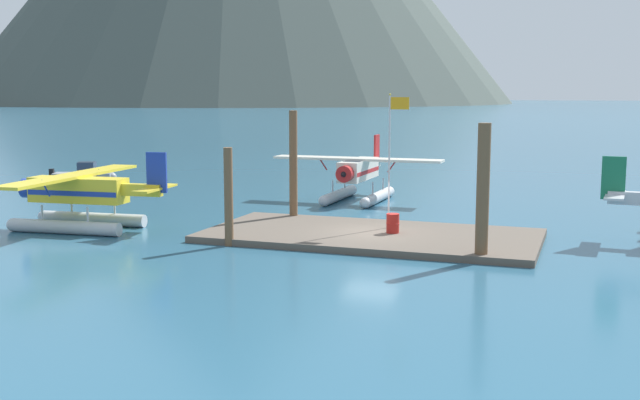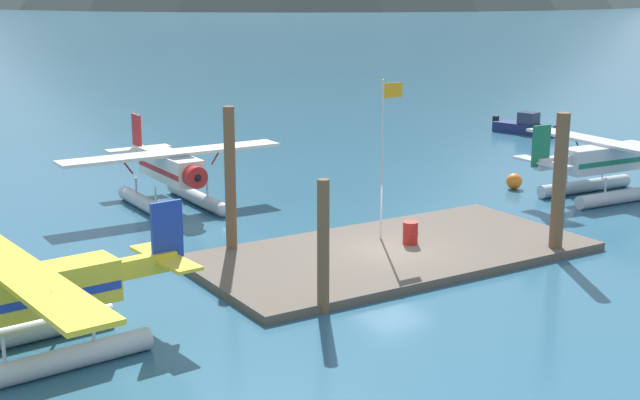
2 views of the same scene
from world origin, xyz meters
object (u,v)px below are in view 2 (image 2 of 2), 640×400
at_px(flagpole, 385,141).
at_px(seaplane_yellow_port_aft, 30,305).
at_px(seaplane_silver_stbd_fwd, 606,165).
at_px(boat_navy_open_east, 526,127).
at_px(fuel_drum, 410,233).
at_px(mooring_buoy, 514,181).
at_px(seaplane_cream_bow_left, 171,174).

bearing_deg(flagpole, seaplane_yellow_port_aft, -165.30).
xyz_separation_m(seaplane_silver_stbd_fwd, boat_navy_open_east, (10.61, 15.92, -1.09)).
relative_size(fuel_drum, mooring_buoy, 1.11).
height_order(flagpole, seaplane_yellow_port_aft, flagpole).
distance_m(flagpole, mooring_buoy, 12.96).
bearing_deg(seaplane_cream_bow_left, flagpole, -65.28).
distance_m(seaplane_cream_bow_left, seaplane_yellow_port_aft, 17.11).
bearing_deg(seaplane_silver_stbd_fwd, seaplane_yellow_port_aft, -170.44).
bearing_deg(flagpole, seaplane_silver_stbd_fwd, 3.99).
relative_size(mooring_buoy, seaplane_yellow_port_aft, 0.08).
relative_size(seaplane_cream_bow_left, boat_navy_open_east, 2.18).
height_order(seaplane_silver_stbd_fwd, seaplane_cream_bow_left, same).
height_order(seaplane_silver_stbd_fwd, seaplane_yellow_port_aft, same).
bearing_deg(fuel_drum, seaplane_silver_stbd_fwd, 9.22).
bearing_deg(seaplane_cream_bow_left, seaplane_silver_stbd_fwd, -26.30).
bearing_deg(seaplane_yellow_port_aft, fuel_drum, 9.87).
xyz_separation_m(flagpole, seaplane_silver_stbd_fwd, (13.85, 0.97, -2.60)).
height_order(seaplane_yellow_port_aft, boat_navy_open_east, seaplane_yellow_port_aft).
height_order(mooring_buoy, seaplane_yellow_port_aft, seaplane_yellow_port_aft).
distance_m(flagpole, seaplane_silver_stbd_fwd, 14.13).
bearing_deg(mooring_buoy, fuel_drum, -152.22).
distance_m(fuel_drum, boat_navy_open_east, 30.12).
bearing_deg(seaplane_cream_bow_left, fuel_drum, -65.98).
relative_size(flagpole, fuel_drum, 7.11).
bearing_deg(boat_navy_open_east, fuel_drum, -143.06).
xyz_separation_m(seaplane_silver_stbd_fwd, seaplane_cream_bow_left, (-18.51, 9.15, 0.00)).
bearing_deg(seaplane_yellow_port_aft, flagpole, 14.70).
xyz_separation_m(seaplane_yellow_port_aft, boat_navy_open_east, (39.05, 20.71, -1.09)).
distance_m(mooring_buoy, seaplane_cream_bow_left, 17.10).
height_order(seaplane_silver_stbd_fwd, boat_navy_open_east, seaplane_silver_stbd_fwd).
relative_size(fuel_drum, seaplane_cream_bow_left, 0.08).
xyz_separation_m(fuel_drum, seaplane_yellow_port_aft, (-14.97, -2.61, 0.84)).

